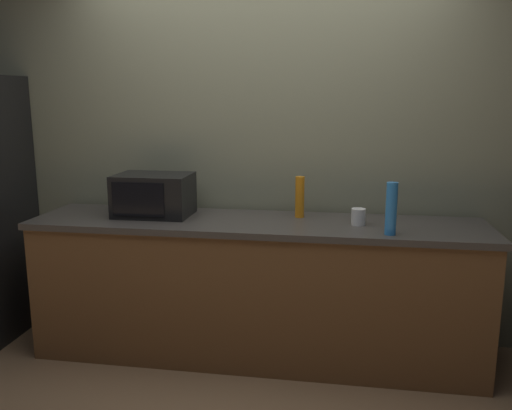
{
  "coord_description": "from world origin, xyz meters",
  "views": [
    {
      "loc": [
        0.52,
        -2.77,
        1.66
      ],
      "look_at": [
        0.0,
        0.4,
        1.0
      ],
      "focal_mm": 37.1,
      "sensor_mm": 36.0,
      "label": 1
    }
  ],
  "objects": [
    {
      "name": "mug_white",
      "position": [
        0.63,
        0.39,
        0.95
      ],
      "size": [
        0.08,
        0.08,
        0.1
      ],
      "primitive_type": "cylinder",
      "color": "white",
      "rests_on": "counter_run"
    },
    {
      "name": "ground_plane",
      "position": [
        0.0,
        0.0,
        0.0
      ],
      "size": [
        8.0,
        8.0,
        0.0
      ],
      "primitive_type": "plane",
      "color": "#93704C"
    },
    {
      "name": "back_wall",
      "position": [
        0.0,
        0.81,
        1.35
      ],
      "size": [
        6.4,
        0.1,
        2.7
      ],
      "primitive_type": "cube",
      "color": "gray",
      "rests_on": "ground_plane"
    },
    {
      "name": "bottle_dish_soap",
      "position": [
        0.26,
        0.54,
        1.03
      ],
      "size": [
        0.06,
        0.06,
        0.26
      ],
      "primitive_type": "cylinder",
      "color": "orange",
      "rests_on": "counter_run"
    },
    {
      "name": "microwave",
      "position": [
        -0.68,
        0.45,
        1.04
      ],
      "size": [
        0.48,
        0.35,
        0.27
      ],
      "color": "black",
      "rests_on": "counter_run"
    },
    {
      "name": "bottle_spray_cleaner",
      "position": [
        0.8,
        0.19,
        1.05
      ],
      "size": [
        0.06,
        0.06,
        0.3
      ],
      "primitive_type": "cylinder",
      "color": "#338CE5",
      "rests_on": "counter_run"
    },
    {
      "name": "counter_run",
      "position": [
        0.0,
        0.4,
        0.45
      ],
      "size": [
        2.84,
        0.64,
        0.9
      ],
      "color": "brown",
      "rests_on": "ground_plane"
    }
  ]
}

